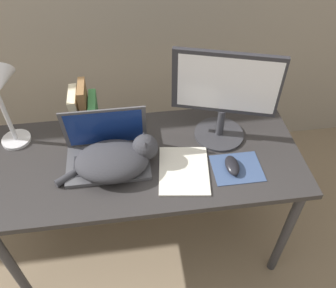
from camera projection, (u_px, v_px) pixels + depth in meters
desk at (146, 169)px, 1.63m from camera, size 1.38×0.60×0.71m
laptop at (107, 152)px, 1.53m from camera, size 0.36×0.23×0.24m
cat at (116, 159)px, 1.48m from camera, size 0.43×0.23×0.14m
external_monitor at (225, 95)px, 1.50m from camera, size 0.44×0.23×0.44m
mousepad at (237, 168)px, 1.52m from camera, size 0.21×0.17×0.00m
computer_mouse at (232, 165)px, 1.51m from camera, size 0.06×0.11×0.03m
book_row at (85, 112)px, 1.61m from camera, size 0.11×0.15×0.26m
desk_lamp at (3, 94)px, 1.42m from camera, size 0.17×0.17×0.43m
notepad at (184, 170)px, 1.51m from camera, size 0.24×0.29×0.01m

